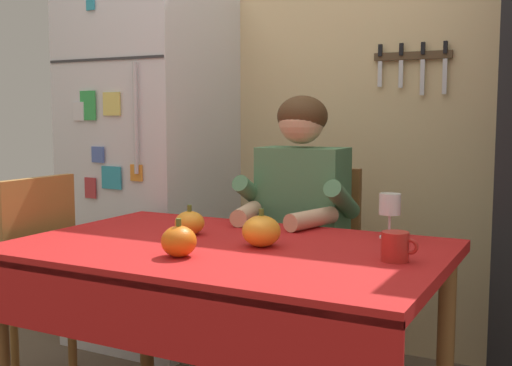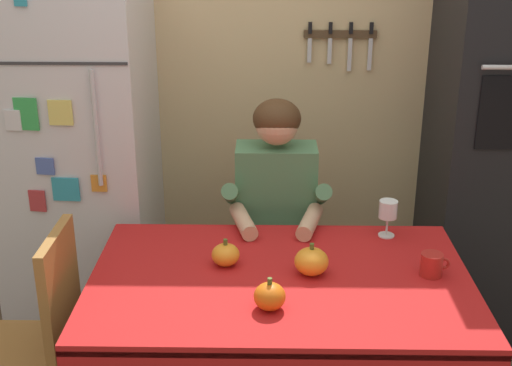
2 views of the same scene
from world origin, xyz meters
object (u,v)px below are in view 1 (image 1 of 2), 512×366
chair_behind_person (313,263)px  seated_person (296,219)px  chair_left_side (21,283)px  coffee_mug (396,247)px  dining_table (224,271)px  wine_glass (390,206)px  pumpkin_small (179,241)px  pumpkin_large (190,223)px  refrigerator (151,166)px  pumpkin_medium (261,231)px

chair_behind_person → seated_person: bearing=-90.0°
chair_left_side → seated_person: bearing=35.5°
coffee_mug → dining_table: bearing=-175.7°
wine_glass → pumpkin_small: wine_glass is taller
seated_person → pumpkin_large: bearing=-111.7°
coffee_mug → refrigerator: bearing=150.8°
dining_table → coffee_mug: coffee_mug is taller
pumpkin_large → refrigerator: bearing=133.9°
refrigerator → seated_person: bearing=-16.5°
coffee_mug → chair_behind_person: bearing=127.0°
dining_table → pumpkin_large: 0.27m
chair_left_side → pumpkin_medium: (1.01, 0.08, 0.28)m
seated_person → pumpkin_small: bearing=-92.1°
seated_person → wine_glass: seated_person is taller
coffee_mug → pumpkin_medium: (-0.44, 0.00, 0.01)m
seated_person → wine_glass: (0.45, -0.23, 0.11)m
chair_left_side → wine_glass: (1.35, 0.41, 0.34)m
chair_behind_person → pumpkin_small: bearing=-91.7°
chair_left_side → pumpkin_medium: chair_left_side is taller
refrigerator → pumpkin_small: bearing=-49.9°
refrigerator → coffee_mug: refrigerator is taller
pumpkin_large → seated_person: bearing=68.3°
refrigerator → chair_behind_person: (0.94, -0.09, -0.39)m
chair_behind_person → pumpkin_large: (-0.20, -0.68, 0.27)m
wine_glass → pumpkin_large: (-0.65, -0.26, -0.07)m
refrigerator → coffee_mug: (1.50, -0.84, -0.12)m
dining_table → seated_person: size_ratio=1.12×
seated_person → coffee_mug: 0.80m
seated_person → pumpkin_small: 0.81m
seated_person → refrigerator: bearing=163.5°
chair_behind_person → pumpkin_small: size_ratio=8.01×
chair_behind_person → pumpkin_large: bearing=-106.0°
wine_glass → pumpkin_medium: wine_glass is taller
refrigerator → pumpkin_medium: refrigerator is taller
dining_table → chair_behind_person: 0.81m
coffee_mug → seated_person: bearing=135.2°
coffee_mug → pumpkin_medium: 0.44m
seated_person → coffee_mug: size_ratio=11.44×
coffee_mug → wine_glass: (-0.11, 0.33, 0.07)m
wine_glass → pumpkin_large: bearing=-157.9°
chair_left_side → chair_behind_person: bearing=42.8°
seated_person → pumpkin_large: (-0.20, -0.49, 0.05)m
chair_behind_person → pumpkin_medium: size_ratio=7.37×
refrigerator → pumpkin_medium: bearing=-38.2°
pumpkin_large → pumpkin_small: pumpkin_small is taller
pumpkin_large → wine_glass: bearing=22.1°
coffee_mug → pumpkin_small: bearing=-157.9°
wine_glass → pumpkin_medium: bearing=-135.1°
chair_left_side → refrigerator: bearing=93.1°
chair_left_side → pumpkin_small: chair_left_side is taller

